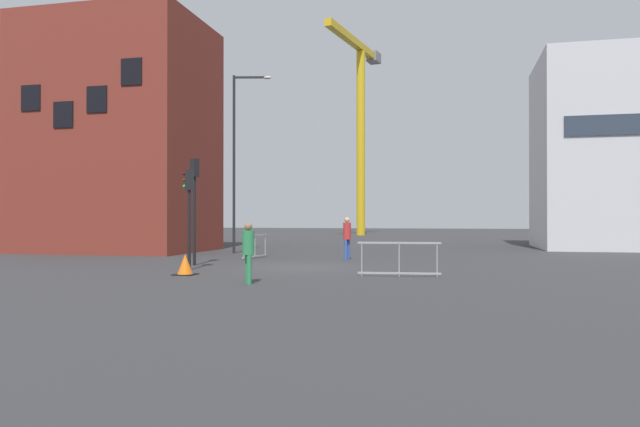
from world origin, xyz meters
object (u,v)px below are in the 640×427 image
object	(u,v)px
pedestrian_walking	(347,235)
construction_crane	(360,108)
traffic_light_far	(194,194)
traffic_cone_by_barrier	(185,265)
streetlamp_tall	(238,150)
traffic_light_crosswalk	(189,202)
pedestrian_waiting	(248,248)

from	to	relation	value
pedestrian_walking	construction_crane	bearing A→B (deg)	97.99
traffic_light_far	pedestrian_walking	world-z (taller)	traffic_light_far
construction_crane	traffic_cone_by_barrier	world-z (taller)	construction_crane
construction_crane	pedestrian_walking	distance (m)	37.60
construction_crane	streetlamp_tall	world-z (taller)	construction_crane
streetlamp_tall	construction_crane	bearing A→B (deg)	87.52
traffic_light_crosswalk	pedestrian_waiting	world-z (taller)	traffic_light_crosswalk
construction_crane	pedestrian_waiting	world-z (taller)	construction_crane
traffic_light_crosswalk	traffic_cone_by_barrier	world-z (taller)	traffic_light_crosswalk
streetlamp_tall	traffic_cone_by_barrier	bearing A→B (deg)	-77.56
streetlamp_tall	pedestrian_walking	size ratio (longest dim) A/B	4.96
traffic_light_crosswalk	pedestrian_waiting	size ratio (longest dim) A/B	2.06
traffic_light_far	traffic_cone_by_barrier	bearing A→B (deg)	-69.36
streetlamp_tall	traffic_cone_by_barrier	distance (m)	12.53
construction_crane	traffic_light_crosswalk	world-z (taller)	construction_crane
traffic_light_far	pedestrian_waiting	bearing A→B (deg)	-52.90
traffic_light_crosswalk	pedestrian_walking	distance (m)	7.84
streetlamp_tall	pedestrian_walking	world-z (taller)	streetlamp_tall
traffic_light_far	traffic_light_crosswalk	size ratio (longest dim) A/B	1.17
construction_crane	streetlamp_tall	size ratio (longest dim) A/B	2.20
pedestrian_waiting	traffic_cone_by_barrier	world-z (taller)	pedestrian_waiting
pedestrian_walking	traffic_cone_by_barrier	xyz separation A→B (m)	(-3.85, -7.93, -0.77)
construction_crane	pedestrian_walking	xyz separation A→B (m)	(4.94, -35.23, -12.17)
pedestrian_waiting	traffic_light_crosswalk	bearing A→B (deg)	134.06
construction_crane	traffic_light_crosswalk	distance (m)	42.93
traffic_cone_by_barrier	traffic_light_far	bearing A→B (deg)	110.64
construction_crane	traffic_cone_by_barrier	bearing A→B (deg)	-88.55
construction_crane	pedestrian_walking	world-z (taller)	construction_crane
traffic_light_crosswalk	traffic_cone_by_barrier	bearing A→B (deg)	-68.47
streetlamp_tall	pedestrian_walking	xyz separation A→B (m)	(6.33, -3.29, -4.23)
traffic_light_far	streetlamp_tall	bearing A→B (deg)	98.40
construction_crane	traffic_light_far	distance (m)	40.95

